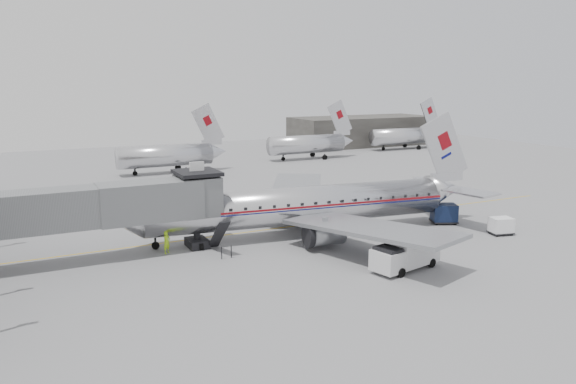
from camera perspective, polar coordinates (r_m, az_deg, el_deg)
name	(u,v)px	position (r m, az deg, el deg)	size (l,w,h in m)	color
ground	(316,244)	(47.94, 2.83, -5.26)	(160.00, 160.00, 0.00)	slate
hangar	(362,131)	(121.19, 7.48, 6.18)	(30.00, 12.00, 6.00)	#32302E
apron_line	(312,224)	(54.40, 2.48, -3.24)	(0.15, 60.00, 0.01)	gold
jet_bridge	(102,207)	(45.06, -18.35, -1.43)	(21.00, 6.20, 7.10)	#57595C
distant_aircraft_near	(166,155)	(85.29, -12.26, 3.70)	(16.39, 3.20, 10.26)	silver
distant_aircraft_mid	(307,144)	(98.53, 1.97, 4.95)	(16.39, 3.20, 10.26)	silver
distant_aircraft_far	(403,136)	(115.06, 11.61, 5.64)	(16.39, 3.20, 10.26)	silver
airliner	(306,205)	(50.05, 1.89, -1.34)	(33.93, 31.28, 10.75)	silver
service_van	(406,251)	(42.18, 11.90, -5.89)	(5.86, 3.25, 2.61)	silver
baggage_cart_navy	(444,213)	(56.35, 15.57, -2.09)	(2.95, 2.67, 1.89)	#0D1835
baggage_cart_white	(501,226)	(54.00, 20.84, -3.20)	(2.25, 1.90, 1.54)	white
ramp_worker	(167,242)	(46.07, -12.22, -5.01)	(0.67, 0.44, 1.84)	#A5E11A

